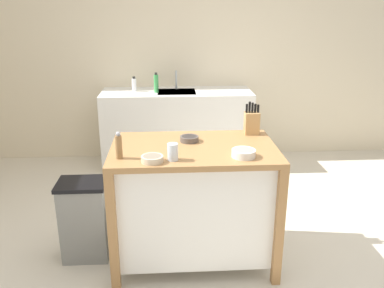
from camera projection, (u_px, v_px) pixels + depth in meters
ground_plane at (211, 251)px, 3.24m from camera, size 6.92×6.92×0.00m
wall_back at (193, 53)px, 4.96m from camera, size 5.92×0.10×2.60m
kitchen_island at (194, 198)px, 3.00m from camera, size 1.17×0.75×0.91m
knife_block at (252, 122)px, 3.12m from camera, size 0.11×0.09×0.25m
bowl_stoneware_deep at (152, 159)px, 2.58m from camera, size 0.14×0.14×0.04m
bowl_ceramic_small at (189, 139)px, 2.97m from camera, size 0.14×0.14×0.04m
bowl_ceramic_wide at (244, 153)px, 2.67m from camera, size 0.16×0.16×0.05m
drinking_cup at (173, 152)px, 2.60m from camera, size 0.07×0.07×0.11m
pepper_grinder at (119, 146)px, 2.62m from camera, size 0.04×0.04×0.18m
trash_bin at (85, 219)px, 3.09m from camera, size 0.36×0.28×0.63m
sink_counter at (177, 128)px, 4.90m from camera, size 1.76×0.60×0.90m
sink_faucet at (176, 80)px, 4.85m from camera, size 0.02×0.02×0.22m
bottle_dish_soap at (156, 83)px, 4.65m from camera, size 0.05×0.05×0.23m
bottle_spray_cleaner at (134, 85)px, 4.73m from camera, size 0.05×0.05×0.17m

